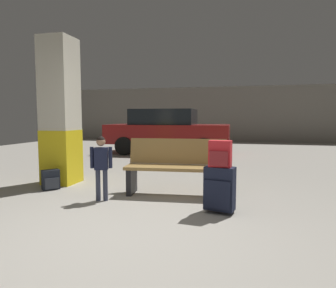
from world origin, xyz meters
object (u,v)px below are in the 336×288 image
Objects in this scene: suitcase at (220,189)px; parked_car_far at (167,130)px; bench at (176,167)px; child at (101,161)px; structural_pillar at (60,112)px; backpack_dark_floor at (51,180)px; backpack_bright at (220,154)px.

suitcase is 0.15× the size of parked_car_far.
child reaches higher than bench.
structural_pillar reaches higher than bench.
suitcase is at bearing -47.48° from bench.
structural_pillar is at bearing 159.91° from suitcase.
suitcase is 1.78× the size of backpack_dark_floor.
backpack_bright is at bearing -42.40° from suitcase.
backpack_bright reaches higher than bench.
backpack_bright is at bearing -70.00° from parked_car_far.
parked_car_far reaches higher than backpack_dark_floor.
bench is 5.54m from parked_car_far.
suitcase is (3.02, -1.11, -1.01)m from structural_pillar.
child is at bearing -20.20° from backpack_dark_floor.
backpack_bright is (3.02, -1.11, -0.56)m from structural_pillar.
backpack_dark_floor is 0.08× the size of parked_car_far.
backpack_bright is at bearing -5.52° from child.
structural_pillar is 4.45× the size of suitcase.
parked_car_far is (0.78, 5.04, -0.53)m from structural_pillar.
bench is 2.72× the size of suitcase.
bench is at bearing -74.42° from parked_car_far.
backpack_bright is 0.35× the size of child.
bench is 1.16m from backpack_bright.
bench is at bearing 5.87° from backpack_dark_floor.
bench is 1.71× the size of child.
backpack_dark_floor is (0.11, -0.51, -1.17)m from structural_pillar.
bench reaches higher than backpack_dark_floor.
structural_pillar is 7.91× the size of backpack_bright.
backpack_bright reaches higher than suitcase.
structural_pillar is at bearing -98.84° from parked_car_far.
suitcase is (0.75, -0.82, -0.12)m from bench.
structural_pillar is 3.37m from suitcase.
structural_pillar is 1.64× the size of bench.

